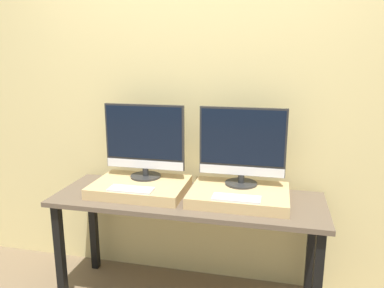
{
  "coord_description": "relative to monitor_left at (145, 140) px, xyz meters",
  "views": [
    {
      "loc": [
        0.53,
        -1.86,
        1.6
      ],
      "look_at": [
        0.0,
        0.42,
        1.05
      ],
      "focal_mm": 35.0,
      "sensor_mm": 36.0,
      "label": 1
    }
  ],
  "objects": [
    {
      "name": "wall_back",
      "position": [
        0.32,
        0.23,
        0.24
      ],
      "size": [
        8.0,
        0.04,
        2.6
      ],
      "color": "#DBC684",
      "rests_on": "ground_plane"
    },
    {
      "name": "wooden_riser_left",
      "position": [
        0.0,
        -0.11,
        -0.29
      ],
      "size": [
        0.6,
        0.44,
        0.07
      ],
      "color": "tan",
      "rests_on": "workbench"
    },
    {
      "name": "monitor_right",
      "position": [
        0.64,
        0.0,
        0.0
      ],
      "size": [
        0.54,
        0.2,
        0.49
      ],
      "color": "#282828",
      "rests_on": "wooden_riser_right"
    },
    {
      "name": "wooden_riser_right",
      "position": [
        0.64,
        -0.11,
        -0.29
      ],
      "size": [
        0.6,
        0.44,
        0.07
      ],
      "color": "tan",
      "rests_on": "workbench"
    },
    {
      "name": "keyboard_right",
      "position": [
        0.64,
        -0.26,
        -0.25
      ],
      "size": [
        0.28,
        0.11,
        0.01
      ],
      "color": "silver",
      "rests_on": "wooden_riser_right"
    },
    {
      "name": "keyboard_left",
      "position": [
        0.0,
        -0.26,
        -0.25
      ],
      "size": [
        0.28,
        0.11,
        0.01
      ],
      "color": "silver",
      "rests_on": "wooden_riser_left"
    },
    {
      "name": "monitor_left",
      "position": [
        0.0,
        0.0,
        0.0
      ],
      "size": [
        0.54,
        0.2,
        0.49
      ],
      "color": "#282828",
      "rests_on": "wooden_riser_left"
    },
    {
      "name": "workbench",
      "position": [
        0.32,
        -0.13,
        -0.41
      ],
      "size": [
        1.69,
        0.57,
        0.73
      ],
      "color": "brown",
      "rests_on": "ground_plane"
    }
  ]
}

